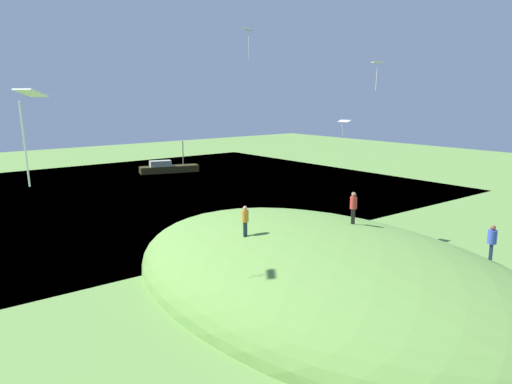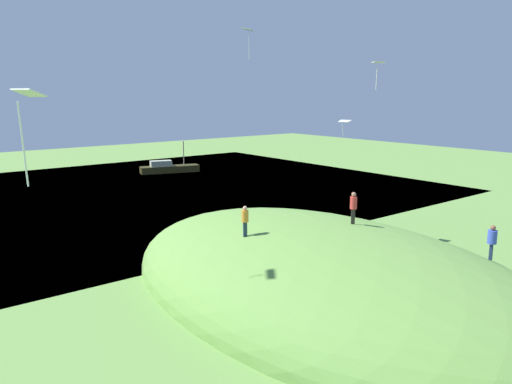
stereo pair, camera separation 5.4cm
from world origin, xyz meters
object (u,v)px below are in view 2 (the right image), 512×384
at_px(person_with_child, 245,217).
at_px(kite_4, 378,64).
at_px(kite_1, 248,31).
at_px(boat_on_lake, 168,168).
at_px(kite_2, 344,122).
at_px(kite_9, 28,104).
at_px(mooring_post, 216,250).
at_px(person_near_shore, 353,204).
at_px(person_on_hilltop, 492,238).

bearing_deg(person_with_child, kite_4, 9.82).
bearing_deg(kite_1, person_with_child, -38.55).
distance_m(boat_on_lake, kite_2, 39.17).
height_order(kite_9, mooring_post, kite_9).
bearing_deg(mooring_post, kite_1, 120.36).
bearing_deg(boat_on_lake, kite_4, 95.50).
bearing_deg(person_near_shore, kite_9, 63.37).
xyz_separation_m(kite_1, kite_9, (19.31, -20.53, -4.67)).
height_order(person_near_shore, kite_1, kite_1).
xyz_separation_m(boat_on_lake, person_on_hilltop, (51.27, -9.84, 3.21)).
relative_size(person_with_child, kite_4, 0.97).
bearing_deg(kite_9, person_with_child, 127.44).
distance_m(boat_on_lake, person_with_child, 45.95).
xyz_separation_m(kite_4, mooring_post, (-6.92, -7.61, -12.21)).
relative_size(person_with_child, mooring_post, 1.47).
xyz_separation_m(kite_9, mooring_post, (-16.38, 15.54, -10.24)).
relative_size(person_near_shore, mooring_post, 1.58).
bearing_deg(kite_4, kite_1, -165.14).
bearing_deg(person_with_child, kite_1, 64.93).
bearing_deg(mooring_post, person_with_child, -20.44).
bearing_deg(kite_1, person_near_shore, -9.00).
bearing_deg(kite_1, mooring_post, -59.64).
distance_m(person_near_shore, kite_1, 16.17).
relative_size(person_on_hilltop, kite_1, 0.81).
bearing_deg(kite_1, kite_4, 14.86).
relative_size(kite_2, kite_9, 0.62).
distance_m(person_near_shore, kite_9, 20.80).
bearing_deg(kite_2, mooring_post, -102.05).
height_order(boat_on_lake, person_on_hilltop, person_on_hilltop).
height_order(kite_1, kite_2, kite_1).
distance_m(person_on_hilltop, kite_1, 21.93).
relative_size(boat_on_lake, kite_2, 6.94).
bearing_deg(person_with_child, person_near_shore, -14.74).
xyz_separation_m(boat_on_lake, mooring_post, (35.65, -16.04, -0.05)).
xyz_separation_m(person_with_child, mooring_post, (-6.28, 2.34, -3.88)).
relative_size(boat_on_lake, kite_9, 4.31).
bearing_deg(kite_4, mooring_post, -132.28).
height_order(person_near_shore, person_with_child, person_near_shore).
relative_size(person_near_shore, person_with_child, 1.08).
relative_size(person_near_shore, person_on_hilltop, 1.00).
bearing_deg(kite_4, boat_on_lake, 168.81).
bearing_deg(kite_4, kite_2, 152.72).
bearing_deg(kite_4, kite_9, -67.76).
bearing_deg(kite_4, person_on_hilltop, -9.21).
height_order(person_near_shore, person_on_hilltop, person_near_shore).
relative_size(boat_on_lake, person_with_child, 4.98).
bearing_deg(mooring_post, boat_on_lake, 155.78).
height_order(kite_4, kite_9, kite_4).
bearing_deg(kite_1, kite_2, 44.98).
distance_m(person_with_child, mooring_post, 7.75).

